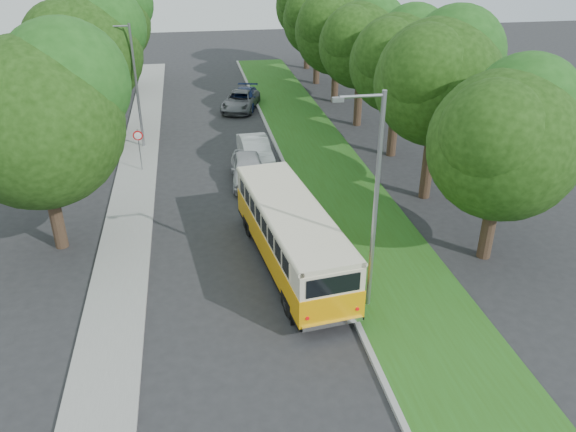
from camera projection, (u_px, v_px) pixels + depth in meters
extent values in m
plane|color=#272729|center=(244.00, 280.00, 22.10)|extent=(120.00, 120.00, 0.00)
cube|color=gray|center=(307.00, 214.00, 27.00)|extent=(0.20, 70.00, 0.15)
cube|color=#295516|center=(354.00, 210.00, 27.37)|extent=(4.50, 70.00, 0.13)
cube|color=gray|center=(128.00, 229.00, 25.70)|extent=(2.20, 70.00, 0.12)
cylinder|color=#332319|center=(489.00, 221.00, 22.91)|extent=(0.56, 0.56, 3.35)
sphere|color=#17340B|center=(504.00, 145.00, 21.41)|extent=(5.85, 5.85, 5.85)
sphere|color=#17340B|center=(526.00, 110.00, 21.54)|extent=(4.38, 4.38, 4.38)
sphere|color=#17340B|center=(495.00, 135.00, 20.30)|extent=(4.09, 4.09, 4.09)
cylinder|color=#332319|center=(428.00, 158.00, 27.92)|extent=(0.56, 0.56, 4.26)
sphere|color=#17340B|center=(438.00, 83.00, 26.19)|extent=(5.98, 5.98, 5.98)
sphere|color=#17340B|center=(457.00, 53.00, 26.33)|extent=(4.49, 4.49, 4.49)
sphere|color=#17340B|center=(428.00, 71.00, 25.05)|extent=(4.19, 4.19, 4.19)
cylinder|color=#332319|center=(393.00, 124.00, 33.29)|extent=(0.56, 0.56, 3.95)
sphere|color=#17340B|center=(399.00, 64.00, 31.68)|extent=(5.61, 5.61, 5.61)
sphere|color=#17340B|center=(414.00, 41.00, 31.81)|extent=(4.21, 4.21, 4.21)
sphere|color=#17340B|center=(390.00, 54.00, 30.61)|extent=(3.92, 3.92, 3.92)
cylinder|color=#332319|center=(358.00, 98.00, 38.50)|extent=(0.56, 0.56, 3.86)
sphere|color=#17340B|center=(361.00, 46.00, 36.90)|extent=(5.64, 5.64, 5.64)
sphere|color=#17340B|center=(374.00, 26.00, 37.03)|extent=(4.23, 4.23, 4.23)
sphere|color=#17340B|center=(353.00, 37.00, 35.83)|extent=(3.95, 3.95, 3.95)
cylinder|color=#332319|center=(335.00, 79.00, 43.80)|extent=(0.56, 0.56, 3.58)
sphere|color=#17340B|center=(337.00, 32.00, 42.17)|extent=(6.36, 6.36, 6.36)
sphere|color=#17340B|center=(350.00, 13.00, 42.32)|extent=(4.77, 4.77, 4.77)
sphere|color=#17340B|center=(327.00, 23.00, 40.97)|extent=(4.45, 4.45, 4.45)
cylinder|color=#332319|center=(317.00, 62.00, 49.00)|extent=(0.56, 0.56, 3.68)
sphere|color=#17340B|center=(318.00, 21.00, 47.41)|extent=(5.91, 5.91, 5.91)
sphere|color=#17340B|center=(328.00, 5.00, 47.55)|extent=(4.43, 4.43, 4.43)
sphere|color=#17340B|center=(309.00, 13.00, 46.29)|extent=(4.14, 4.14, 4.14)
cylinder|color=#332319|center=(307.00, 47.00, 54.23)|extent=(0.56, 0.56, 4.05)
sphere|color=#17340B|center=(307.00, 7.00, 52.54)|extent=(5.97, 5.97, 5.97)
sphere|color=#17340B|center=(300.00, 0.00, 51.41)|extent=(4.18, 4.18, 4.18)
cylinder|color=#332319|center=(54.00, 208.00, 23.59)|extent=(0.56, 0.56, 3.68)
sphere|color=#17340B|center=(36.00, 124.00, 21.88)|extent=(6.80, 6.80, 6.80)
sphere|color=#17340B|center=(65.00, 83.00, 22.04)|extent=(5.10, 5.10, 5.10)
cylinder|color=#332319|center=(96.00, 112.00, 35.83)|extent=(0.56, 0.56, 3.68)
sphere|color=#17340B|center=(86.00, 53.00, 34.13)|extent=(6.80, 6.80, 6.80)
sphere|color=#17340B|center=(104.00, 27.00, 34.28)|extent=(5.10, 5.10, 5.10)
sphere|color=#17340B|center=(64.00, 42.00, 32.84)|extent=(4.76, 4.76, 4.76)
cylinder|color=#332319|center=(114.00, 70.00, 46.33)|extent=(0.56, 0.56, 3.68)
sphere|color=#17340B|center=(107.00, 23.00, 44.62)|extent=(6.80, 6.80, 6.80)
sphere|color=#17340B|center=(121.00, 4.00, 44.78)|extent=(5.10, 5.10, 5.10)
sphere|color=#17340B|center=(91.00, 14.00, 43.33)|extent=(4.76, 4.76, 4.76)
cylinder|color=gray|center=(375.00, 209.00, 18.75)|extent=(0.16, 0.16, 8.00)
cylinder|color=gray|center=(362.00, 96.00, 16.87)|extent=(1.40, 0.10, 0.10)
cube|color=gray|center=(338.00, 100.00, 16.79)|extent=(0.35, 0.16, 0.14)
cylinder|color=gray|center=(137.00, 88.00, 33.66)|extent=(0.16, 0.16, 7.50)
cylinder|color=gray|center=(116.00, 26.00, 31.90)|extent=(1.40, 0.10, 0.10)
cube|color=gray|center=(103.00, 28.00, 31.81)|extent=(0.35, 0.16, 0.14)
cylinder|color=gray|center=(140.00, 151.00, 31.32)|extent=(0.06, 0.06, 2.50)
cone|color=red|center=(138.00, 136.00, 30.87)|extent=(0.56, 0.02, 0.56)
cone|color=white|center=(138.00, 136.00, 30.86)|extent=(0.40, 0.02, 0.40)
imported|color=#B7B7BC|center=(248.00, 169.00, 30.25)|extent=(2.02, 4.58, 1.53)
imported|color=white|center=(255.00, 150.00, 32.80)|extent=(1.83, 4.59, 1.49)
imported|color=navy|center=(244.00, 98.00, 43.06)|extent=(2.95, 4.91, 1.33)
imported|color=#595C61|center=(240.00, 101.00, 42.37)|extent=(3.72, 5.38, 1.37)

